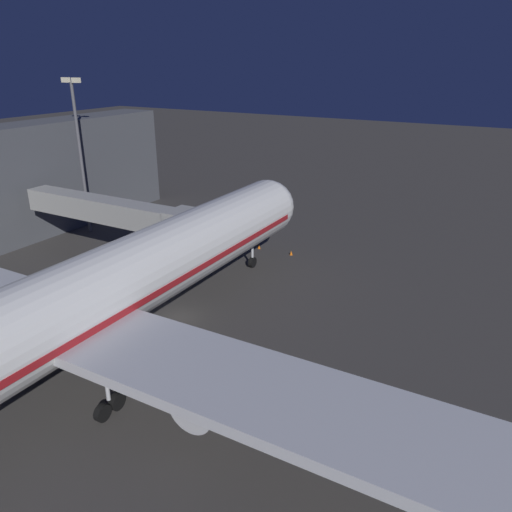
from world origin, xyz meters
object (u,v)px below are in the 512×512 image
at_px(traffic_cone_nose_port, 291,253).
at_px(traffic_cone_nose_starboard, 259,246).
at_px(jet_bridge, 121,213).
at_px(apron_floodlight_mast, 80,147).
at_px(airliner_at_gate, 79,305).

xyz_separation_m(traffic_cone_nose_port, traffic_cone_nose_starboard, (4.40, 0.00, 0.00)).
bearing_deg(traffic_cone_nose_port, traffic_cone_nose_starboard, 0.00).
bearing_deg(jet_bridge, apron_floodlight_mast, -27.46).
bearing_deg(airliner_at_gate, apron_floodlight_mast, -43.37).
xyz_separation_m(apron_floodlight_mast, traffic_cone_nose_port, (-27.70, -5.45, -11.07)).
xyz_separation_m(jet_bridge, traffic_cone_nose_port, (-14.95, -12.08, -5.90)).
xyz_separation_m(jet_bridge, apron_floodlight_mast, (12.75, -6.63, 5.17)).
bearing_deg(traffic_cone_nose_starboard, airliner_at_gate, 94.26).
height_order(jet_bridge, apron_floodlight_mast, apron_floodlight_mast).
bearing_deg(apron_floodlight_mast, traffic_cone_nose_starboard, -166.83).
xyz_separation_m(jet_bridge, traffic_cone_nose_starboard, (-10.55, -12.08, -5.90)).
height_order(airliner_at_gate, traffic_cone_nose_starboard, airliner_at_gate).
relative_size(jet_bridge, traffic_cone_nose_starboard, 43.60).
distance_m(airliner_at_gate, traffic_cone_nose_port, 30.19).
bearing_deg(apron_floodlight_mast, traffic_cone_nose_port, -168.87).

